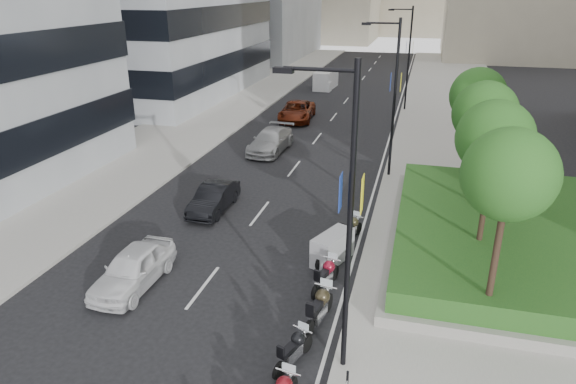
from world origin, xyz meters
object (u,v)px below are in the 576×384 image
(lamp_post_0, at_px, (344,212))
(motorcycle_5, at_px, (333,248))
(motorcycle_3, at_px, (319,308))
(motorcycle_4, at_px, (326,275))
(motorcycle_6, at_px, (351,229))
(delivery_van, at_px, (325,80))
(lamp_post_1, at_px, (392,92))
(car_d, at_px, (297,111))
(car_c, at_px, (271,141))
(lamp_post_2, at_px, (407,53))
(motorcycle_2, at_px, (294,349))
(car_b, at_px, (214,198))
(car_a, at_px, (133,268))

(lamp_post_0, bearing_deg, motorcycle_5, 101.76)
(motorcycle_3, relative_size, motorcycle_4, 1.13)
(motorcycle_3, bearing_deg, motorcycle_6, 9.21)
(motorcycle_6, relative_size, delivery_van, 0.42)
(lamp_post_1, height_order, car_d, lamp_post_1)
(motorcycle_3, bearing_deg, motorcycle_4, 15.41)
(car_c, distance_m, car_d, 9.00)
(lamp_post_2, distance_m, delivery_van, 13.17)
(lamp_post_0, xyz_separation_m, motorcycle_3, (-0.96, 1.91, -4.43))
(motorcycle_2, distance_m, car_d, 30.17)
(lamp_post_1, distance_m, motorcycle_4, 13.72)
(motorcycle_2, height_order, motorcycle_5, motorcycle_5)
(motorcycle_5, xyz_separation_m, car_d, (-7.17, 22.93, 0.15))
(motorcycle_4, height_order, car_d, car_d)
(motorcycle_2, xyz_separation_m, car_b, (-6.68, 9.96, 0.13))
(motorcycle_6, xyz_separation_m, delivery_van, (-8.03, 35.54, 0.35))
(motorcycle_3, bearing_deg, delivery_van, 21.01)
(lamp_post_0, xyz_separation_m, motorcycle_4, (-1.15, 4.09, -4.50))
(car_b, xyz_separation_m, car_c, (-0.11, 10.36, 0.09))
(lamp_post_2, relative_size, motorcycle_4, 4.30)
(lamp_post_0, xyz_separation_m, motorcycle_5, (-1.28, 6.15, -4.44))
(lamp_post_0, bearing_deg, lamp_post_1, 90.00)
(lamp_post_2, height_order, motorcycle_6, lamp_post_2)
(motorcycle_4, bearing_deg, motorcycle_2, -166.72)
(lamp_post_0, xyz_separation_m, motorcycle_2, (-1.29, -0.22, -4.53))
(motorcycle_2, bearing_deg, delivery_van, 29.48)
(lamp_post_2, xyz_separation_m, car_a, (-8.19, -32.52, -4.34))
(delivery_van, bearing_deg, motorcycle_5, -74.97)
(motorcycle_6, bearing_deg, lamp_post_0, -154.30)
(lamp_post_1, bearing_deg, lamp_post_2, 90.00)
(motorcycle_2, distance_m, motorcycle_5, 6.37)
(lamp_post_0, height_order, car_b, lamp_post_0)
(motorcycle_3, height_order, car_b, car_b)
(lamp_post_1, xyz_separation_m, car_d, (-8.45, 12.09, -4.29))
(car_d, bearing_deg, motorcycle_5, -77.26)
(motorcycle_3, xyz_separation_m, motorcycle_6, (0.12, 6.35, -0.08))
(motorcycle_2, relative_size, car_a, 0.45)
(car_c, xyz_separation_m, delivery_van, (-0.79, 23.71, 0.15))
(car_c, distance_m, delivery_van, 23.73)
(car_d, bearing_deg, delivery_van, 86.97)
(lamp_post_1, bearing_deg, motorcycle_2, -94.28)
(motorcycle_6, distance_m, car_c, 13.87)
(motorcycle_6, bearing_deg, car_d, 40.03)
(lamp_post_2, xyz_separation_m, motorcycle_2, (-1.29, -35.22, -4.53))
(lamp_post_0, height_order, delivery_van, lamp_post_0)
(lamp_post_0, xyz_separation_m, car_d, (-8.45, 29.09, -4.29))
(lamp_post_2, distance_m, motorcycle_3, 33.39)
(car_c, bearing_deg, motorcycle_2, -68.58)
(motorcycle_2, distance_m, car_c, 21.42)
(lamp_post_0, relative_size, car_a, 2.10)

